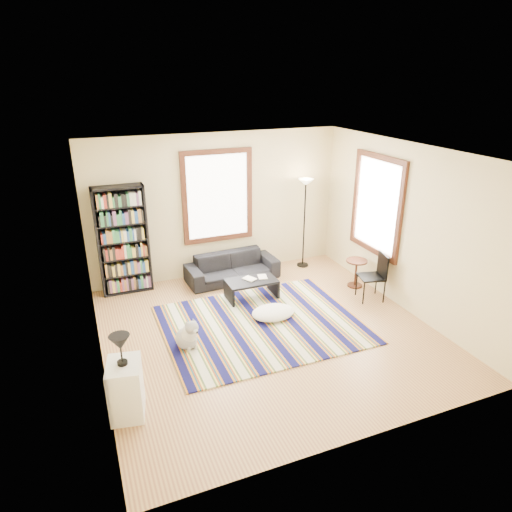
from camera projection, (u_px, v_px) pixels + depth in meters
name	position (u px, v px, depth m)	size (l,w,h in m)	color
floor	(268.00, 334.00, 7.26)	(5.00, 5.00, 0.10)	tan
ceiling	(270.00, 149.00, 6.17)	(5.00, 5.00, 0.10)	white
wall_back	(217.00, 205.00, 8.90)	(5.00, 0.10, 2.80)	#CFBA8B
wall_front	(371.00, 335.00, 4.52)	(5.00, 0.10, 2.80)	#CFBA8B
wall_left	(86.00, 276.00, 5.82)	(0.10, 5.00, 2.80)	#CFBA8B
wall_right	(409.00, 228.00, 7.60)	(0.10, 5.00, 2.80)	#CFBA8B
window_back	(218.00, 196.00, 8.76)	(1.20, 0.06, 1.60)	white
window_right	(377.00, 205.00, 8.18)	(0.06, 1.20, 1.60)	white
rug	(261.00, 324.00, 7.42)	(3.12, 2.50, 0.02)	#0C0C3F
sofa	(232.00, 267.00, 8.94)	(0.70, 1.79, 0.52)	black
bookshelf	(123.00, 241.00, 8.21)	(0.90, 0.30, 2.00)	black
coffee_table	(252.00, 289.00, 8.23)	(0.90, 0.50, 0.36)	black
book_a	(246.00, 280.00, 8.12)	(0.23, 0.17, 0.02)	beige
book_b	(258.00, 277.00, 8.25)	(0.16, 0.21, 0.02)	beige
floor_cushion	(273.00, 312.00, 7.61)	(0.74, 0.55, 0.18)	silver
floor_lamp	(304.00, 224.00, 9.34)	(0.30, 0.30, 1.86)	black
side_table	(356.00, 273.00, 8.66)	(0.40, 0.40, 0.54)	#4A1F12
folding_chair	(371.00, 277.00, 8.11)	(0.42, 0.40, 0.86)	black
white_cabinet	(126.00, 389.00, 5.37)	(0.38, 0.50, 0.70)	white
table_lamp	(121.00, 350.00, 5.17)	(0.24, 0.24, 0.38)	black
dog	(186.00, 333.00, 6.72)	(0.36, 0.51, 0.51)	silver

